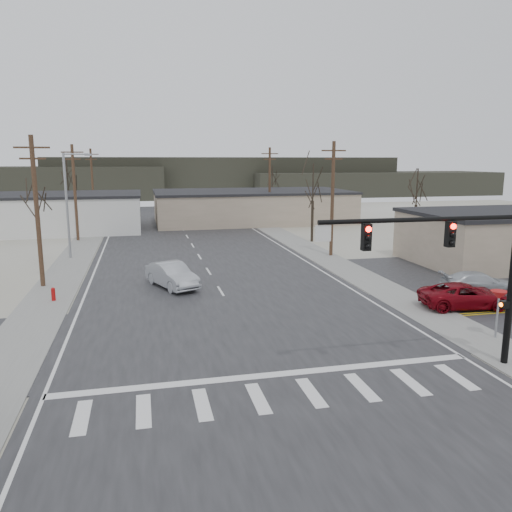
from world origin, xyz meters
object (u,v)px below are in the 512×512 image
Objects in this scene: car_far_b at (166,206)px; car_parked_red at (465,296)px; car_far_a at (207,212)px; fire_hydrant at (53,294)px; sedan_crossing at (172,275)px; traffic_signal_mast at (473,256)px; car_parked_silver at (479,283)px; car_parked_dark_b at (496,261)px.

car_far_b is 0.70× the size of car_parked_red.
fire_hydrant is at bearing 58.28° from car_far_a.
traffic_signal_mast is at bearing -78.52° from sedan_crossing.
car_parked_red reaches higher than fire_hydrant.
sedan_crossing reaches higher than car_far_b.
traffic_signal_mast reaches higher than car_parked_silver.
traffic_signal_mast is 1.79× the size of sedan_crossing.
car_parked_red is (8.55, -49.09, -0.12)m from car_far_a.
car_far_b is at bearing 27.71° from car_parked_silver.
car_parked_red is (13.94, -61.78, 0.09)m from car_far_b.
car_parked_red is at bearing 143.75° from car_parked_silver.
traffic_signal_mast reaches higher than fire_hydrant.
sedan_crossing is 24.54m from car_parked_dark_b.
traffic_signal_mast is at bearing -38.13° from fire_hydrant.
traffic_signal_mast is 9.90m from car_parked_red.
car_parked_silver is at bearing 50.99° from traffic_signal_mast.
car_parked_red is (16.14, -8.52, -0.13)m from sedan_crossing.
car_far_a reaches higher than car_parked_silver.
car_far_a is at bearing -66.94° from car_far_b.
sedan_crossing reaches higher than fire_hydrant.
sedan_crossing is at bearing 84.31° from car_parked_silver.
car_parked_dark_b is at bearing -67.38° from car_far_b.
traffic_signal_mast reaches higher than car_parked_dark_b.
car_far_b is 0.78× the size of car_parked_dark_b.
car_parked_silver is (11.35, -46.59, -0.14)m from car_far_a.
traffic_signal_mast is 1.88× the size of car_parked_silver.
car_parked_dark_b is (16.95, -41.07, -0.07)m from car_far_a.
car_parked_dark_b is (22.34, -53.76, 0.14)m from car_far_b.
car_far_b is at bearing 97.17° from traffic_signal_mast.
car_parked_dark_b is at bearing 2.23° from fire_hydrant.
car_parked_dark_b is (24.54, -0.51, -0.07)m from sedan_crossing.
car_far_a reaches higher than car_parked_red.
car_parked_silver is at bearing -74.18° from car_far_b.
car_far_b is at bearing 64.77° from sedan_crossing.
car_parked_dark_b is at bearing -24.05° from sedan_crossing.
car_parked_silver is (-5.60, -5.51, -0.07)m from car_parked_dark_b.
fire_hydrant is 0.17× the size of sedan_crossing.
fire_hydrant is at bearing 81.84° from car_parked_red.
traffic_signal_mast is 20.96m from car_parked_dark_b.
car_parked_silver is (26.13, -4.28, 0.27)m from fire_hydrant.
car_parked_silver is at bearing -9.30° from fire_hydrant.
car_parked_red is (23.33, -6.78, 0.29)m from fire_hydrant.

